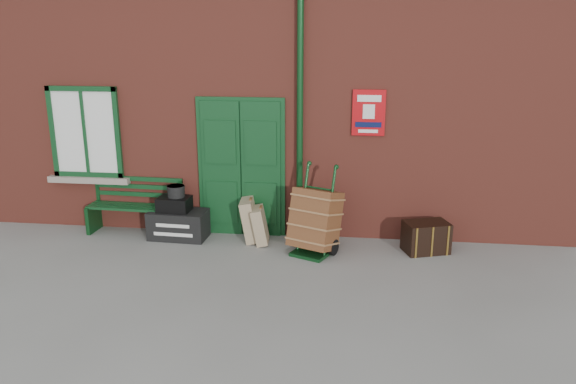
% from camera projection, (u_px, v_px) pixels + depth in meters
% --- Properties ---
extents(ground, '(80.00, 80.00, 0.00)m').
position_uv_depth(ground, '(243.00, 270.00, 7.93)').
color(ground, gray).
rests_on(ground, ground).
extents(station_building, '(10.30, 4.30, 4.36)m').
position_uv_depth(station_building, '(277.00, 90.00, 10.65)').
color(station_building, brown).
rests_on(station_building, ground).
extents(bench, '(1.56, 0.54, 0.95)m').
position_uv_depth(bench, '(136.00, 205.00, 9.30)').
color(bench, '#103E1C').
rests_on(bench, ground).
extents(houdini_trunk, '(0.94, 0.55, 0.46)m').
position_uv_depth(houdini_trunk, '(179.00, 224.00, 9.10)').
color(houdini_trunk, black).
rests_on(houdini_trunk, ground).
extents(strongbox, '(0.52, 0.39, 0.23)m').
position_uv_depth(strongbox, '(174.00, 204.00, 9.01)').
color(strongbox, black).
rests_on(strongbox, houdini_trunk).
extents(hatbox, '(0.29, 0.29, 0.18)m').
position_uv_depth(hatbox, '(176.00, 191.00, 8.98)').
color(hatbox, black).
rests_on(hatbox, strongbox).
extents(suitcase_back, '(0.34, 0.50, 0.69)m').
position_uv_depth(suitcase_back, '(250.00, 220.00, 8.96)').
color(suitcase_back, '#9E8968').
rests_on(suitcase_back, ground).
extents(suitcase_front, '(0.31, 0.45, 0.59)m').
position_uv_depth(suitcase_front, '(260.00, 225.00, 8.86)').
color(suitcase_front, '#9E8968').
rests_on(suitcase_front, ground).
extents(porter_trolley, '(0.86, 0.89, 1.33)m').
position_uv_depth(porter_trolley, '(315.00, 220.00, 8.43)').
color(porter_trolley, '#0D3717').
rests_on(porter_trolley, ground).
extents(dark_trunk, '(0.75, 0.61, 0.47)m').
position_uv_depth(dark_trunk, '(426.00, 237.00, 8.53)').
color(dark_trunk, black).
rests_on(dark_trunk, ground).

